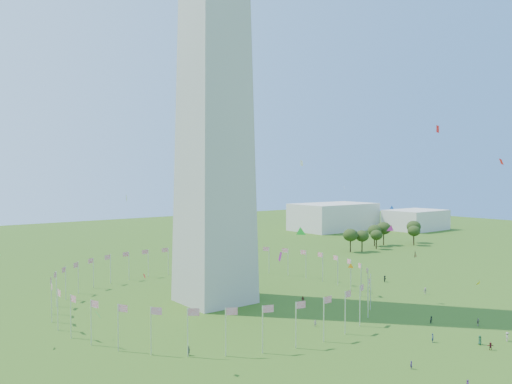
% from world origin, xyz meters
% --- Properties ---
extents(ground, '(600.00, 600.00, 0.00)m').
position_xyz_m(ground, '(0.00, 0.00, 0.00)').
color(ground, '#2B4E12').
rests_on(ground, ground).
extents(flag_ring, '(80.24, 80.24, 9.00)m').
position_xyz_m(flag_ring, '(-0.00, 50.00, 4.50)').
color(flag_ring, silver).
rests_on(flag_ring, ground).
extents(gov_building_east_a, '(50.00, 30.00, 16.00)m').
position_xyz_m(gov_building_east_a, '(150.00, 150.00, 8.00)').
color(gov_building_east_a, beige).
rests_on(gov_building_east_a, ground).
extents(gov_building_east_b, '(35.00, 25.00, 12.00)m').
position_xyz_m(gov_building_east_b, '(190.00, 120.00, 6.00)').
color(gov_building_east_b, beige).
rests_on(gov_building_east_b, ground).
extents(crowd, '(81.44, 74.03, 2.02)m').
position_xyz_m(crowd, '(22.60, 1.02, 0.90)').
color(crowd, '#351A4E').
rests_on(crowd, ground).
extents(kites_aloft, '(105.90, 62.32, 40.88)m').
position_xyz_m(kites_aloft, '(16.21, 22.87, 20.78)').
color(kites_aloft, '#CC2699').
rests_on(kites_aloft, ground).
extents(tree_line_east, '(53.76, 15.52, 10.78)m').
position_xyz_m(tree_line_east, '(115.84, 85.65, 4.95)').
color(tree_line_east, '#2F4517').
rests_on(tree_line_east, ground).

